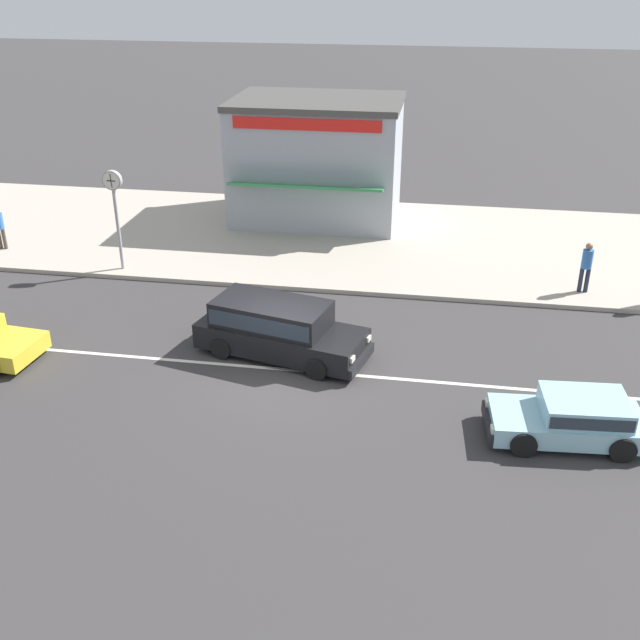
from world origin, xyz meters
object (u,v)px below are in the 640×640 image
(hatchback_pale_blue_3, at_px, (573,417))
(street_clock, at_px, (114,196))
(pedestrian_by_shop, at_px, (587,264))
(minivan_black_2, at_px, (277,326))
(shopfront_corner_warung, at_px, (317,159))

(hatchback_pale_blue_3, xyz_separation_m, street_clock, (-14.25, 7.87, 2.18))
(hatchback_pale_blue_3, relative_size, pedestrian_by_shop, 2.18)
(minivan_black_2, relative_size, hatchback_pale_blue_3, 1.37)
(hatchback_pale_blue_3, bearing_deg, shopfront_corner_warung, 119.85)
(street_clock, relative_size, shopfront_corner_warung, 0.52)
(minivan_black_2, relative_size, pedestrian_by_shop, 2.98)
(minivan_black_2, distance_m, shopfront_corner_warung, 11.97)
(street_clock, distance_m, pedestrian_by_shop, 15.80)
(street_clock, bearing_deg, pedestrian_by_shop, 2.01)
(minivan_black_2, relative_size, shopfront_corner_warung, 0.75)
(shopfront_corner_warung, bearing_deg, street_clock, -130.23)
(pedestrian_by_shop, bearing_deg, hatchback_pale_blue_3, -99.80)
(shopfront_corner_warung, bearing_deg, pedestrian_by_shop, -32.48)
(street_clock, bearing_deg, hatchback_pale_blue_3, -28.91)
(pedestrian_by_shop, bearing_deg, street_clock, -177.99)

